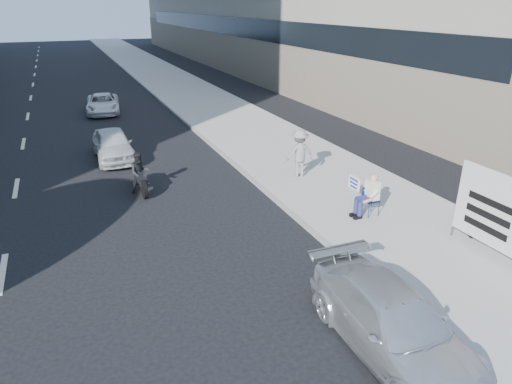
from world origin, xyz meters
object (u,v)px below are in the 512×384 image
protest_banner (508,216)px  white_sedan_far (103,104)px  jogger (299,153)px  white_sedan_near (113,145)px  motorcycle (140,174)px  parked_sedan (393,323)px  seated_protester (368,193)px  pedestrian_woman (483,207)px

protest_banner → white_sedan_far: bearing=108.2°
protest_banner → jogger: bearing=102.9°
protest_banner → white_sedan_far: 22.87m
white_sedan_near → motorcycle: 4.10m
white_sedan_far → motorcycle: bearing=-84.3°
parked_sedan → motorcycle: (-2.93, 9.74, 0.03)m
seated_protester → protest_banner: bearing=-68.6°
white_sedan_near → motorcycle: bearing=-84.9°
protest_banner → white_sedan_near: 14.66m
parked_sedan → white_sedan_near: size_ratio=1.14×
jogger → white_sedan_far: (-5.45, 14.42, -0.48)m
jogger → motorcycle: jogger is taller
seated_protester → motorcycle: (-5.85, 4.89, -0.24)m
seated_protester → jogger: (-0.29, 3.77, 0.16)m
seated_protester → parked_sedan: bearing=-121.1°
parked_sedan → pedestrian_woman: bearing=28.6°
motorcycle → seated_protester: bearing=-42.4°
seated_protester → white_sedan_near: seated_protester is taller
parked_sedan → motorcycle: size_ratio=2.04×
motorcycle → white_sedan_near: bearing=93.2°
protest_banner → parked_sedan: size_ratio=0.73×
parked_sedan → seated_protester: bearing=60.7°
protest_banner → motorcycle: protest_banner is taller
seated_protester → jogger: 3.79m
protest_banner → white_sedan_near: bearing=121.5°
protest_banner → parked_sedan: 4.57m
jogger → protest_banner: size_ratio=0.58×
seated_protester → jogger: size_ratio=0.74×
pedestrian_woman → white_sedan_near: size_ratio=0.51×
white_sedan_far → motorcycle: (-0.11, -13.30, 0.09)m
jogger → parked_sedan: size_ratio=0.42×
seated_protester → pedestrian_woman: size_ratio=0.70×
parked_sedan → white_sedan_far: 23.21m
white_sedan_far → protest_banner: bearing=-65.7°
white_sedan_near → white_sedan_far: white_sedan_near is taller
parked_sedan → white_sedan_far: parked_sedan is taller
pedestrian_woman → white_sedan_far: 21.97m
protest_banner → white_sedan_near: (-7.64, 12.49, -0.78)m
jogger → pedestrian_woman: 6.55m
jogger → motorcycle: size_ratio=0.86×
protest_banner → white_sedan_near: size_ratio=0.83×
jogger → white_sedan_near: 7.93m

